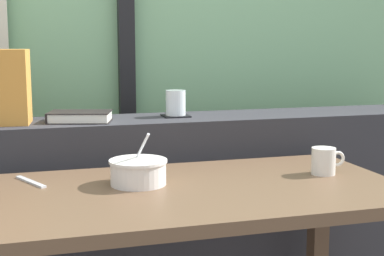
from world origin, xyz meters
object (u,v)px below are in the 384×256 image
object	(u,v)px
soup_bowl	(138,172)
fork_utensil	(31,182)
ceramic_mug	(324,161)
closed_book	(80,117)
coaster_square	(176,116)
juice_glass	(176,104)
breakfast_table	(196,222)

from	to	relation	value
soup_bowl	fork_utensil	bearing A→B (deg)	160.19
soup_bowl	ceramic_mug	world-z (taller)	soup_bowl
closed_book	soup_bowl	xyz separation A→B (m)	(0.13, -0.45, -0.11)
coaster_square	soup_bowl	distance (m)	0.55
closed_book	fork_utensil	size ratio (longest dim) A/B	1.46
coaster_square	ceramic_mug	size ratio (longest dim) A/B	0.88
juice_glass	breakfast_table	bearing A→B (deg)	-98.83
ceramic_mug	soup_bowl	bearing A→B (deg)	176.48
breakfast_table	fork_utensil	distance (m)	0.51
juice_glass	fork_utensil	distance (m)	0.69
coaster_square	closed_book	xyz separation A→B (m)	(-0.37, -0.04, 0.02)
breakfast_table	coaster_square	distance (m)	0.62
breakfast_table	fork_utensil	size ratio (longest dim) A/B	7.14
soup_bowl	juice_glass	bearing A→B (deg)	63.77
juice_glass	soup_bowl	xyz separation A→B (m)	(-0.24, -0.49, -0.14)
breakfast_table	coaster_square	world-z (taller)	coaster_square
soup_bowl	ceramic_mug	size ratio (longest dim) A/B	1.52
closed_book	fork_utensil	bearing A→B (deg)	-117.60
fork_utensil	closed_book	bearing A→B (deg)	36.85
closed_book	soup_bowl	distance (m)	0.48
coaster_square	ceramic_mug	xyz separation A→B (m)	(0.35, -0.53, -0.09)
juice_glass	coaster_square	bearing A→B (deg)	-90.00
fork_utensil	breakfast_table	bearing A→B (deg)	-48.20
coaster_square	soup_bowl	xyz separation A→B (m)	(-0.24, -0.49, -0.09)
breakfast_table	juice_glass	bearing A→B (deg)	81.17
juice_glass	fork_utensil	size ratio (longest dim) A/B	0.57
breakfast_table	soup_bowl	distance (m)	0.22
coaster_square	soup_bowl	size ratio (longest dim) A/B	0.58
coaster_square	closed_book	distance (m)	0.37
juice_glass	soup_bowl	distance (m)	0.56
juice_glass	ceramic_mug	xyz separation A→B (m)	(0.35, -0.53, -0.14)
breakfast_table	soup_bowl	xyz separation A→B (m)	(-0.15, 0.08, 0.14)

